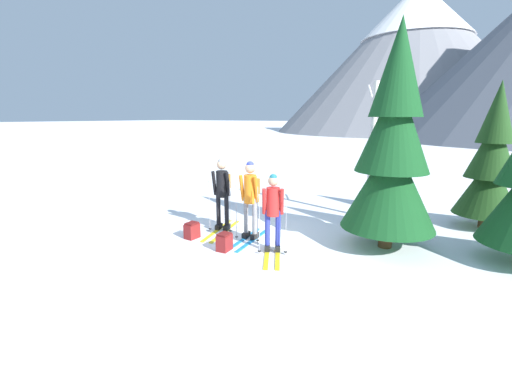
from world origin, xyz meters
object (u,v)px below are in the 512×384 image
skier_in_red (273,210)px  backpack_on_snow_front (224,242)px  skier_in_black (222,190)px  pine_tree_near (393,148)px  birch_tree_tall (372,150)px  pine_tree_mid (491,163)px  backpack_on_snow_beside (192,231)px  skier_in_orange (250,195)px

skier_in_red → backpack_on_snow_front: bearing=-152.2°
skier_in_black → pine_tree_near: pine_tree_near is taller
birch_tree_tall → backpack_on_snow_front: 4.89m
pine_tree_mid → birch_tree_tall: birch_tree_tall is taller
skier_in_red → pine_tree_near: 2.78m
pine_tree_near → backpack_on_snow_beside: (-4.00, -1.72, -1.97)m
pine_tree_near → pine_tree_mid: 3.35m
skier_in_black → skier_in_orange: bearing=-11.7°
pine_tree_near → backpack_on_snow_front: (-2.89, -1.96, -1.97)m
skier_in_orange → backpack_on_snow_front: 1.26m
skier_in_orange → pine_tree_near: size_ratio=0.39×
backpack_on_snow_beside → birch_tree_tall: bearing=51.4°
backpack_on_snow_beside → backpack_on_snow_front: bearing=-12.0°
skier_in_orange → backpack_on_snow_front: bearing=-95.4°
skier_in_black → skier_in_red: (1.76, -0.64, -0.13)m
skier_in_black → pine_tree_near: size_ratio=0.38×
pine_tree_mid → backpack_on_snow_front: pine_tree_mid is taller
pine_tree_near → pine_tree_mid: bearing=55.6°
backpack_on_snow_beside → pine_tree_near: bearing=23.3°
pine_tree_near → birch_tree_tall: pine_tree_near is taller
birch_tree_tall → backpack_on_snow_front: (-2.00, -4.12, -1.71)m
skier_in_red → skier_in_black: bearing=160.1°
pine_tree_near → birch_tree_tall: (-0.89, 2.16, -0.25)m
backpack_on_snow_front → skier_in_orange: bearing=84.6°
skier_in_black → backpack_on_snow_beside: (-0.25, -0.88, -0.84)m
pine_tree_near → birch_tree_tall: 2.35m
skier_in_black → backpack_on_snow_beside: bearing=-106.0°
skier_in_orange → pine_tree_mid: bearing=38.9°
skier_in_orange → birch_tree_tall: (1.92, 3.20, 0.86)m
skier_in_orange → pine_tree_near: pine_tree_near is taller
pine_tree_mid → skier_in_orange: bearing=-141.1°
pine_tree_mid → backpack_on_snow_front: size_ratio=9.61×
pine_tree_mid → backpack_on_snow_beside: (-5.87, -4.46, -1.48)m
skier_in_orange → skier_in_red: (0.82, -0.44, -0.14)m
birch_tree_tall → skier_in_black: bearing=-133.5°
skier_in_orange → skier_in_red: bearing=-28.4°
pine_tree_mid → birch_tree_tall: (-2.76, -0.57, 0.23)m
backpack_on_snow_front → backpack_on_snow_beside: bearing=168.0°
skier_in_black → pine_tree_mid: bearing=32.5°
birch_tree_tall → backpack_on_snow_beside: birch_tree_tall is taller
skier_in_black → birch_tree_tall: (2.85, 3.01, 0.87)m
skier_in_orange → skier_in_red: size_ratio=1.08×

